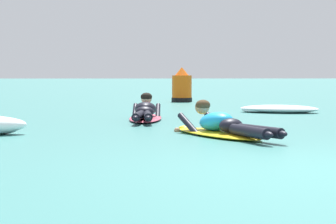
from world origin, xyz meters
TOP-DOWN VIEW (x-y plane):
  - ground_plane at (0.00, 10.00)m, footprint 120.00×120.00m
  - surfer_near at (-0.78, 3.20)m, footprint 1.47×2.42m
  - surfer_far at (-1.89, 6.28)m, footprint 0.64×2.65m
  - whitewater_mid_left at (0.99, 8.49)m, footprint 1.88×1.34m
  - channel_marker_buoy at (-0.93, 13.63)m, footprint 0.60×0.60m

SIDE VIEW (x-z plane):
  - ground_plane at x=0.00m, z-range 0.00..0.00m
  - whitewater_mid_left at x=0.99m, z-range -0.01..0.16m
  - surfer_far at x=-1.89m, z-range -0.13..0.40m
  - surfer_near at x=-0.78m, z-range -0.14..0.41m
  - channel_marker_buoy at x=-0.93m, z-range -0.10..0.91m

